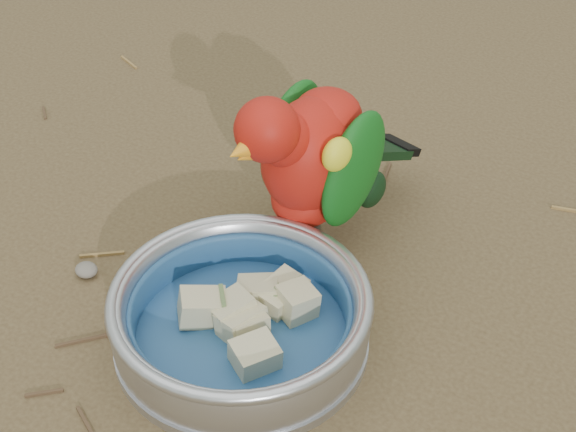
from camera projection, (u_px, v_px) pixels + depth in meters
The scene contains 6 objects.
ground at pixel (130, 369), 0.79m from camera, with size 60.00×60.00×0.00m, color brown.
food_bowl at pixel (242, 337), 0.81m from camera, with size 0.23×0.23×0.02m, color #B2B2BA.
bowl_wall at pixel (241, 314), 0.79m from camera, with size 0.23×0.23×0.04m, color #B2B2BA, non-canonical shape.
fruit_wedges at pixel (241, 319), 0.80m from camera, with size 0.14×0.14×0.03m, color #C4B88C, non-canonical shape.
lory_parrot at pixel (310, 169), 0.87m from camera, with size 0.11×0.24×0.19m, color #AC160E, non-canonical shape.
ground_debris at pixel (173, 338), 0.82m from camera, with size 0.90×0.80×0.01m, color olive, non-canonical shape.
Camera 1 is at (0.40, -0.38, 0.60)m, focal length 55.00 mm.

